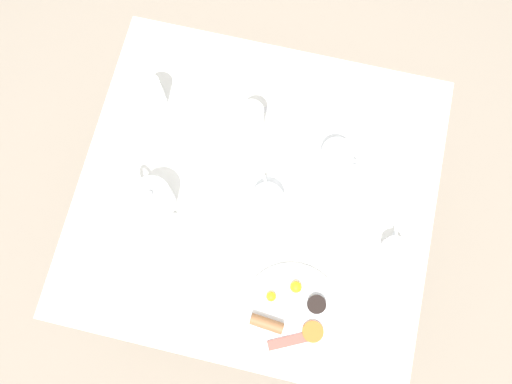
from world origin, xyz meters
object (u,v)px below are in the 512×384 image
at_px(fork_by_plate, 189,287).
at_px(spoon_for_tea, 211,79).
at_px(teapot_near, 154,199).
at_px(water_glass_short, 251,121).
at_px(breakfast_plate, 291,313).
at_px(teacup_with_saucer_left, 336,156).
at_px(knife_by_plate, 294,100).
at_px(fork_spare, 402,143).
at_px(teacup_with_saucer_right, 267,201).
at_px(water_glass_tall, 152,94).
at_px(creamer_jug, 393,247).

bearing_deg(fork_by_plate, spoon_for_tea, 8.92).
bearing_deg(teapot_near, water_glass_short, 92.52).
distance_m(breakfast_plate, water_glass_short, 0.52).
relative_size(teacup_with_saucer_left, knife_by_plate, 0.94).
height_order(teapot_near, fork_spare, teapot_near).
xyz_separation_m(teacup_with_saucer_left, fork_spare, (0.09, -0.18, -0.03)).
bearing_deg(knife_by_plate, teacup_with_saucer_right, 178.54).
relative_size(teacup_with_saucer_right, fork_by_plate, 1.03).
height_order(breakfast_plate, teacup_with_saucer_right, teacup_with_saucer_right).
relative_size(water_glass_tall, fork_by_plate, 0.81).
relative_size(teacup_with_saucer_right, water_glass_short, 1.14).
height_order(teacup_with_saucer_left, creamer_jug, teacup_with_saucer_left).
distance_m(teacup_with_saucer_right, water_glass_tall, 0.44).
distance_m(creamer_jug, fork_by_plate, 0.55).
bearing_deg(fork_by_plate, water_glass_tall, 25.19).
bearing_deg(teacup_with_saucer_right, teapot_near, 103.08).
bearing_deg(breakfast_plate, fork_by_plate, 88.81).
xyz_separation_m(water_glass_tall, knife_by_plate, (0.10, -0.39, -0.06)).
relative_size(teacup_with_saucer_left, fork_spare, 1.15).
bearing_deg(teacup_with_saucer_left, water_glass_tall, 84.54).
height_order(breakfast_plate, fork_by_plate, breakfast_plate).
distance_m(breakfast_plate, knife_by_plate, 0.60).
relative_size(breakfast_plate, teacup_with_saucer_right, 1.68).
xyz_separation_m(teacup_with_saucer_right, water_glass_tall, (0.22, 0.38, 0.03)).
height_order(teacup_with_saucer_right, knife_by_plate, teacup_with_saucer_right).
bearing_deg(water_glass_short, water_glass_tall, 86.39).
distance_m(creamer_jug, fork_spare, 0.31).
bearing_deg(teapot_near, spoon_for_tea, 122.61).
bearing_deg(breakfast_plate, knife_by_plate, 11.21).
relative_size(teacup_with_saucer_right, knife_by_plate, 0.94).
distance_m(creamer_jug, spoon_for_tea, 0.70).
relative_size(teacup_with_saucer_right, spoon_for_tea, 0.94).
relative_size(teapot_near, water_glass_tall, 1.28).
bearing_deg(fork_by_plate, teacup_with_saucer_right, -29.17).
height_order(teacup_with_saucer_right, creamer_jug, teacup_with_saucer_right).
bearing_deg(teacup_with_saucer_left, creamer_jug, -137.55).
xyz_separation_m(creamer_jug, fork_spare, (0.30, 0.02, -0.02)).
xyz_separation_m(teapot_near, teacup_with_saucer_left, (0.23, -0.45, -0.02)).
distance_m(teapot_near, water_glass_tall, 0.30).
height_order(creamer_jug, fork_by_plate, creamer_jug).
distance_m(teacup_with_saucer_left, teacup_with_saucer_right, 0.23).
bearing_deg(knife_by_plate, spoon_for_tea, 87.66).
bearing_deg(water_glass_short, fork_spare, -82.16).
bearing_deg(teacup_with_saucer_right, fork_by_plate, 150.83).
height_order(teacup_with_saucer_left, teacup_with_saucer_right, same).
bearing_deg(teapot_near, creamer_jug, 41.80).
height_order(water_glass_short, creamer_jug, water_glass_short).
bearing_deg(teacup_with_saucer_right, fork_spare, -52.57).
height_order(teapot_near, water_glass_short, water_glass_short).
relative_size(creamer_jug, knife_by_plate, 0.48).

